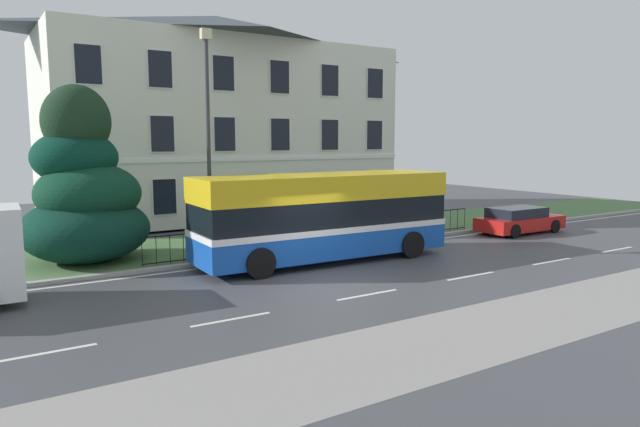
{
  "coord_description": "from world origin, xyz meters",
  "views": [
    {
      "loc": [
        -9.11,
        -13.78,
        4.18
      ],
      "look_at": [
        2.33,
        4.32,
        1.4
      ],
      "focal_mm": 31.8,
      "sensor_mm": 36.0,
      "label": 1
    }
  ],
  "objects_px": {
    "parked_hatchback_00": "(519,220)",
    "street_lamp_post": "(208,130)",
    "georgian_townhouse": "(219,116)",
    "litter_bin": "(406,222)",
    "single_decker_bus": "(324,216)",
    "evergreen_tree": "(83,194)"
  },
  "relations": [
    {
      "from": "street_lamp_post",
      "to": "evergreen_tree",
      "type": "bearing_deg",
      "value": 161.73
    },
    {
      "from": "evergreen_tree",
      "to": "single_decker_bus",
      "type": "xyz_separation_m",
      "value": [
        7.07,
        -3.94,
        -0.79
      ]
    },
    {
      "from": "georgian_townhouse",
      "to": "litter_bin",
      "type": "bearing_deg",
      "value": -69.48
    },
    {
      "from": "litter_bin",
      "to": "parked_hatchback_00",
      "type": "bearing_deg",
      "value": -20.56
    },
    {
      "from": "single_decker_bus",
      "to": "parked_hatchback_00",
      "type": "xyz_separation_m",
      "value": [
        10.7,
        0.29,
        -1.01
      ]
    },
    {
      "from": "parked_hatchback_00",
      "to": "litter_bin",
      "type": "xyz_separation_m",
      "value": [
        -5.05,
        1.89,
        0.06
      ]
    },
    {
      "from": "georgian_townhouse",
      "to": "parked_hatchback_00",
      "type": "relative_size",
      "value": 4.24
    },
    {
      "from": "single_decker_bus",
      "to": "street_lamp_post",
      "type": "height_order",
      "value": "street_lamp_post"
    },
    {
      "from": "parked_hatchback_00",
      "to": "litter_bin",
      "type": "relative_size",
      "value": 4.07
    },
    {
      "from": "street_lamp_post",
      "to": "litter_bin",
      "type": "xyz_separation_m",
      "value": [
        8.76,
        -0.44,
        -3.9
      ]
    },
    {
      "from": "single_decker_bus",
      "to": "street_lamp_post",
      "type": "distance_m",
      "value": 5.03
    },
    {
      "from": "street_lamp_post",
      "to": "single_decker_bus",
      "type": "bearing_deg",
      "value": -40.23
    },
    {
      "from": "parked_hatchback_00",
      "to": "georgian_townhouse",
      "type": "bearing_deg",
      "value": 125.55
    },
    {
      "from": "georgian_townhouse",
      "to": "single_decker_bus",
      "type": "relative_size",
      "value": 1.98
    },
    {
      "from": "evergreen_tree",
      "to": "parked_hatchback_00",
      "type": "xyz_separation_m",
      "value": [
        17.77,
        -3.64,
        -1.79
      ]
    },
    {
      "from": "evergreen_tree",
      "to": "parked_hatchback_00",
      "type": "relative_size",
      "value": 1.4
    },
    {
      "from": "georgian_townhouse",
      "to": "single_decker_bus",
      "type": "height_order",
      "value": "georgian_townhouse"
    },
    {
      "from": "parked_hatchback_00",
      "to": "street_lamp_post",
      "type": "distance_m",
      "value": 14.55
    },
    {
      "from": "georgian_townhouse",
      "to": "parked_hatchback_00",
      "type": "xyz_separation_m",
      "value": [
        9.13,
        -12.8,
        -4.88
      ]
    },
    {
      "from": "georgian_townhouse",
      "to": "evergreen_tree",
      "type": "xyz_separation_m",
      "value": [
        -8.64,
        -9.16,
        -3.08
      ]
    },
    {
      "from": "parked_hatchback_00",
      "to": "litter_bin",
      "type": "height_order",
      "value": "parked_hatchback_00"
    },
    {
      "from": "single_decker_bus",
      "to": "litter_bin",
      "type": "height_order",
      "value": "single_decker_bus"
    }
  ]
}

